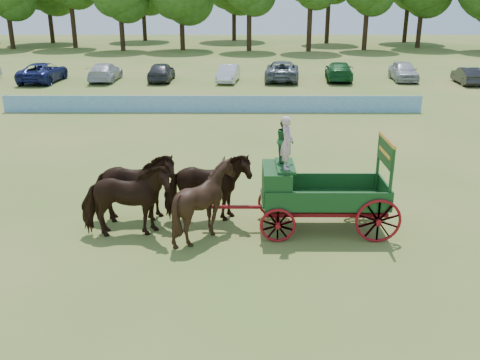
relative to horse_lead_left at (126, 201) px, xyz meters
name	(u,v)px	position (x,y,z in m)	size (l,w,h in m)	color
ground	(214,239)	(2.66, -0.22, -1.17)	(160.00, 160.00, 0.00)	olive
horse_lead_left	(126,201)	(0.00, 0.00, 0.00)	(1.26, 2.77, 2.34)	black
horse_lead_right	(133,188)	(0.00, 1.10, 0.00)	(1.26, 2.77, 2.34)	black
horse_wheel_left	(205,201)	(2.40, 0.00, 0.00)	(1.90, 2.13, 2.35)	black
horse_wheel_right	(207,188)	(2.40, 1.10, 0.00)	(1.26, 2.77, 2.34)	black
farm_dray	(302,182)	(5.38, 0.56, 0.40)	(6.00, 2.00, 3.75)	#9E0F16
sponsor_banner	(212,104)	(1.66, 17.78, -0.65)	(26.00, 0.08, 1.05)	#216CB3
parked_cars	(252,72)	(4.34, 30.04, -0.40)	(57.11, 7.02, 1.64)	silver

